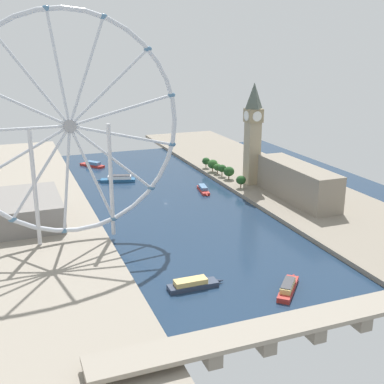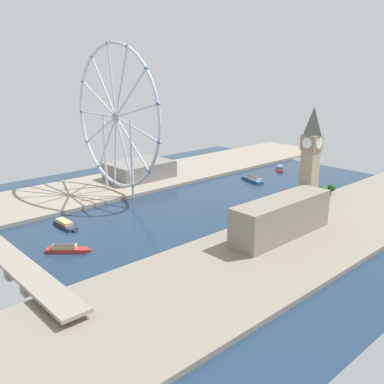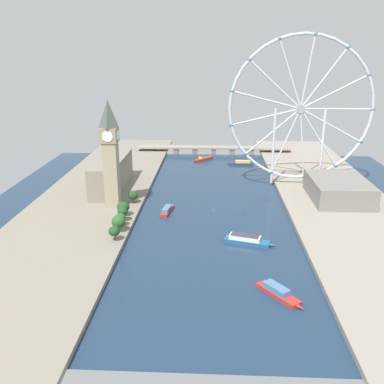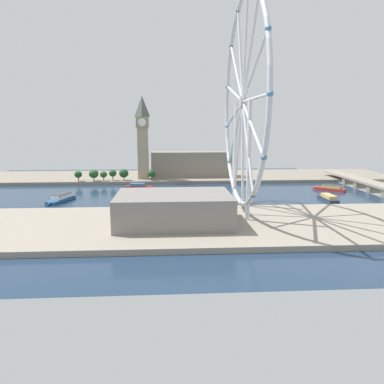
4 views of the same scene
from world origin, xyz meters
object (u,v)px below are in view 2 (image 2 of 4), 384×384
(tour_boat_4, at_px, (264,203))
(tour_boat_0, at_px, (67,249))
(clock_tower, at_px, (310,160))
(riverside_hall, at_px, (140,170))
(tour_boat_1, at_px, (280,168))
(ferris_wheel, at_px, (116,117))
(river_bridge, at_px, (3,254))
(parliament_block, at_px, (282,217))
(tour_boat_2, at_px, (65,224))
(tour_boat_3, at_px, (253,179))

(tour_boat_4, bearing_deg, tour_boat_0, 1.15)
(clock_tower, relative_size, riverside_hall, 1.31)
(clock_tower, distance_m, tour_boat_1, 170.10)
(tour_boat_0, height_order, tour_boat_1, tour_boat_0)
(ferris_wheel, distance_m, tour_boat_4, 150.83)
(river_bridge, bearing_deg, parliament_block, -120.64)
(clock_tower, xyz_separation_m, tour_boat_4, (42.82, -1.73, -44.47))
(riverside_hall, height_order, tour_boat_2, riverside_hall)
(tour_boat_0, xyz_separation_m, tour_boat_4, (-24.89, -170.49, -0.36))
(tour_boat_2, bearing_deg, riverside_hall, 121.27)
(tour_boat_4, bearing_deg, river_bridge, -0.48)
(parliament_block, relative_size, tour_boat_0, 3.30)
(tour_boat_1, xyz_separation_m, tour_boat_3, (-11.44, 63.07, 0.39))
(riverside_hall, height_order, tour_boat_3, riverside_hall)
(tour_boat_2, bearing_deg, tour_boat_3, 87.80)
(ferris_wheel, distance_m, river_bridge, 166.61)
(parliament_block, distance_m, tour_boat_4, 77.26)
(clock_tower, relative_size, ferris_wheel, 0.63)
(ferris_wheel, xyz_separation_m, tour_boat_0, (-87.24, 97.26, -69.02))
(tour_boat_0, height_order, tour_boat_3, tour_boat_3)
(tour_boat_0, xyz_separation_m, tour_boat_1, (44.81, -288.40, -0.19))
(parliament_block, bearing_deg, clock_tower, -76.07)
(tour_boat_3, bearing_deg, tour_boat_1, -62.93)
(riverside_hall, height_order, tour_boat_4, riverside_hall)
(tour_boat_1, bearing_deg, riverside_hall, 117.31)
(riverside_hall, bearing_deg, tour_boat_0, 129.23)
(tour_boat_1, height_order, tour_boat_4, tour_boat_1)
(river_bridge, relative_size, tour_boat_0, 7.32)
(tour_boat_0, height_order, tour_boat_4, tour_boat_0)
(tour_boat_0, relative_size, tour_boat_3, 0.73)
(riverside_hall, distance_m, tour_boat_0, 181.50)
(ferris_wheel, distance_m, tour_boat_3, 155.06)
(clock_tower, relative_size, river_bridge, 0.45)
(clock_tower, relative_size, tour_boat_1, 3.04)
(ferris_wheel, height_order, riverside_hall, ferris_wheel)
(river_bridge, relative_size, tour_boat_2, 6.31)
(riverside_hall, xyz_separation_m, tour_boat_3, (-81.28, -84.93, -9.08))
(ferris_wheel, height_order, river_bridge, ferris_wheel)
(clock_tower, xyz_separation_m, riverside_hall, (182.36, 28.36, -34.83))
(clock_tower, bearing_deg, tour_boat_2, 53.54)
(ferris_wheel, bearing_deg, river_bridge, 119.72)
(parliament_block, bearing_deg, ferris_wheel, 7.22)
(river_bridge, bearing_deg, tour_boat_2, -60.88)
(tour_boat_2, bearing_deg, clock_tower, 53.83)
(clock_tower, relative_size, tour_boat_2, 2.81)
(parliament_block, relative_size, tour_boat_2, 2.84)
(ferris_wheel, distance_m, tour_boat_1, 207.67)
(clock_tower, xyz_separation_m, river_bridge, (78.95, 204.61, -40.40))
(parliament_block, height_order, tour_boat_4, parliament_block)
(tour_boat_1, distance_m, tour_boat_2, 268.50)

